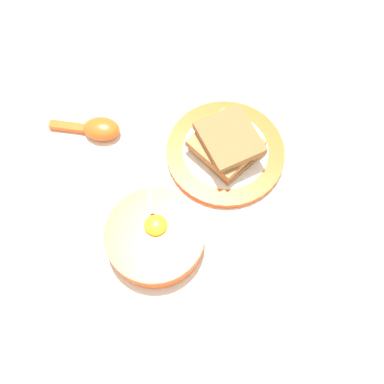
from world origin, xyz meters
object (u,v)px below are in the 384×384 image
soup_spoon (97,129)px  egg_bowl (155,237)px  toast_plate (225,152)px  toast_sandwich (227,144)px

soup_spoon → egg_bowl: bearing=17.4°
toast_plate → toast_sandwich: (0.00, 0.00, 0.03)m
egg_bowl → toast_plate: bearing=132.8°
egg_bowl → toast_sandwich: egg_bowl is taller
toast_plate → soup_spoon: soup_spoon is taller
toast_sandwich → egg_bowl: bearing=-47.7°
toast_plate → soup_spoon: (-0.09, -0.23, 0.01)m
egg_bowl → toast_plate: size_ratio=0.76×
soup_spoon → toast_plate: bearing=67.9°
egg_bowl → soup_spoon: 0.25m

